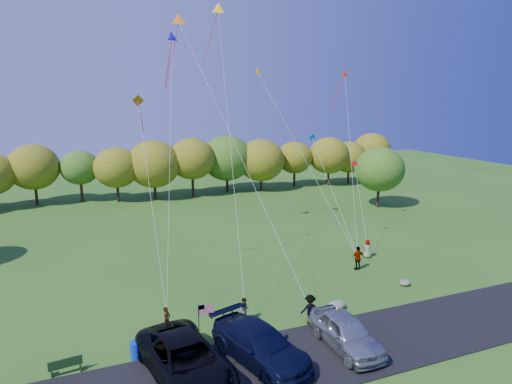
% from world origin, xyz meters
% --- Properties ---
extents(ground, '(140.00, 140.00, 0.00)m').
position_xyz_m(ground, '(0.00, 0.00, 0.00)').
color(ground, '#2C5A19').
rests_on(ground, ground).
extents(asphalt_lane, '(44.00, 6.00, 0.06)m').
position_xyz_m(asphalt_lane, '(0.00, -4.00, 0.03)').
color(asphalt_lane, black).
rests_on(asphalt_lane, ground).
extents(treeline, '(76.32, 27.42, 8.38)m').
position_xyz_m(treeline, '(2.90, 36.44, 4.61)').
color(treeline, '#3B2215').
rests_on(treeline, ground).
extents(minivan_dark, '(4.21, 7.37, 1.94)m').
position_xyz_m(minivan_dark, '(-6.25, -3.38, 1.03)').
color(minivan_dark, black).
rests_on(minivan_dark, asphalt_lane).
extents(minivan_navy, '(4.29, 6.84, 1.85)m').
position_xyz_m(minivan_navy, '(-2.36, -3.46, 0.98)').
color(minivan_navy, black).
rests_on(minivan_navy, asphalt_lane).
extents(minivan_silver, '(2.14, 5.29, 1.80)m').
position_xyz_m(minivan_silver, '(2.47, -3.99, 0.96)').
color(minivan_silver, '#9DA0A7').
rests_on(minivan_silver, asphalt_lane).
extents(flyer_a, '(0.65, 0.67, 1.55)m').
position_xyz_m(flyer_a, '(-6.20, 1.44, 0.78)').
color(flyer_a, '#4C4C59').
rests_on(flyer_a, ground).
extents(flyer_b, '(0.82, 0.68, 1.54)m').
position_xyz_m(flyer_b, '(-1.57, 0.86, 0.77)').
color(flyer_b, '#4C4C59').
rests_on(flyer_b, ground).
extents(flyer_c, '(1.30, 0.91, 1.84)m').
position_xyz_m(flyer_c, '(2.00, -0.80, 0.92)').
color(flyer_c, '#4C4C59').
rests_on(flyer_c, ground).
extents(flyer_d, '(1.15, 0.52, 1.93)m').
position_xyz_m(flyer_d, '(9.72, 5.46, 0.96)').
color(flyer_d, '#4C4C59').
rests_on(flyer_d, ground).
extents(flyer_e, '(0.93, 0.83, 1.60)m').
position_xyz_m(flyer_e, '(12.06, 7.45, 0.80)').
color(flyer_e, '#4C4C59').
rests_on(flyer_e, ground).
extents(park_bench, '(1.60, 0.48, 0.88)m').
position_xyz_m(park_bench, '(-11.67, -0.79, 0.47)').
color(park_bench, '#183C15').
rests_on(park_bench, ground).
extents(trash_barrel, '(0.63, 0.63, 0.95)m').
position_xyz_m(trash_barrel, '(-8.23, -0.70, 0.47)').
color(trash_barrel, '#0C2FBF').
rests_on(trash_barrel, ground).
extents(flag_assembly, '(0.89, 0.58, 2.40)m').
position_xyz_m(flag_assembly, '(-4.59, -0.70, 1.79)').
color(flag_assembly, black).
rests_on(flag_assembly, ground).
extents(boulder_near, '(1.13, 0.89, 0.57)m').
position_xyz_m(boulder_near, '(4.55, 0.21, 0.28)').
color(boulder_near, gray).
rests_on(boulder_near, ground).
extents(boulder_far, '(0.85, 0.70, 0.44)m').
position_xyz_m(boulder_far, '(11.12, 1.56, 0.22)').
color(boulder_far, gray).
rests_on(boulder_far, ground).
extents(kites_aloft, '(20.27, 8.70, 14.00)m').
position_xyz_m(kites_aloft, '(2.27, 14.20, 17.65)').
color(kites_aloft, orange).
rests_on(kites_aloft, ground).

